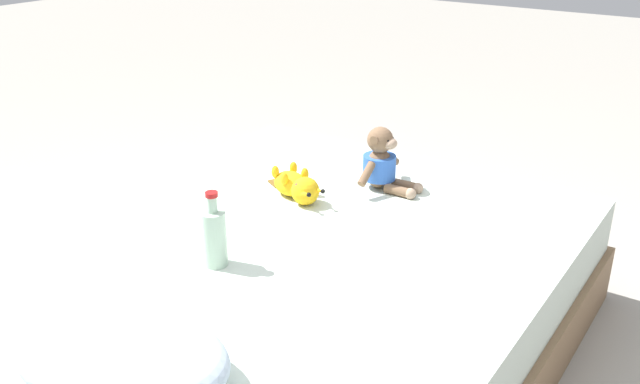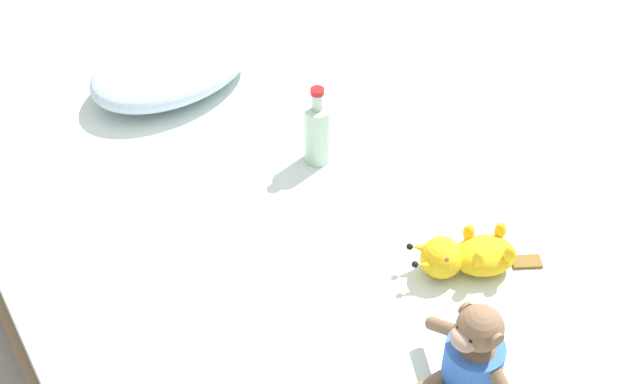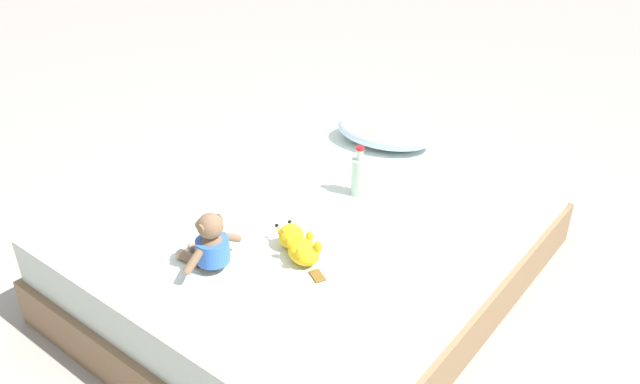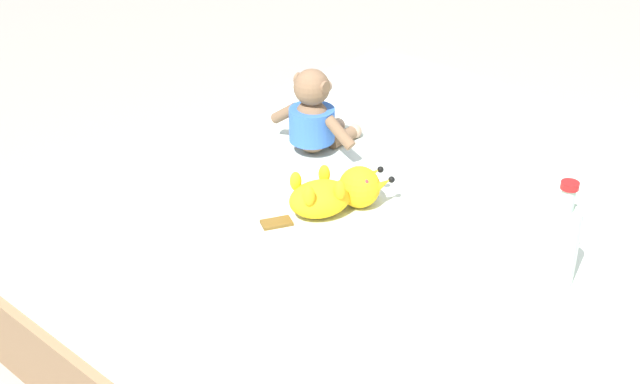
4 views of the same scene
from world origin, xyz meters
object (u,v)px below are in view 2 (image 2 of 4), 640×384
(bed, at_px, (320,261))
(glass_bottle, at_px, (317,132))
(plush_monkey, at_px, (470,358))
(plush_yellow_creature, at_px, (466,256))
(pillow, at_px, (173,66))

(bed, distance_m, glass_bottle, 0.35)
(plush_monkey, distance_m, plush_yellow_creature, 0.33)
(pillow, relative_size, glass_bottle, 2.49)
(glass_bottle, bearing_deg, plush_yellow_creature, -80.59)
(plush_monkey, bearing_deg, pillow, 93.20)
(pillow, height_order, glass_bottle, glass_bottle)
(bed, height_order, glass_bottle, glass_bottle)
(plush_monkey, distance_m, glass_bottle, 0.79)
(bed, relative_size, plush_monkey, 7.09)
(bed, bearing_deg, glass_bottle, 60.64)
(bed, bearing_deg, plush_monkey, -92.26)
(bed, distance_m, plush_monkey, 0.69)
(plush_yellow_creature, xyz_separation_m, glass_bottle, (-0.09, 0.52, 0.04))
(bed, relative_size, pillow, 3.51)
(plush_monkey, bearing_deg, bed, 87.74)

